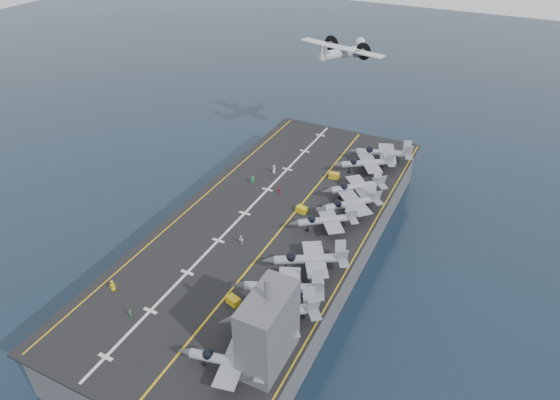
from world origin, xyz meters
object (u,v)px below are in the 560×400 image
at_px(island_superstructure, 268,322).
at_px(fighter_jet_0, 228,360).
at_px(tow_cart_a, 233,301).
at_px(transport_plane, 341,53).

xyz_separation_m(island_superstructure, fighter_jet_0, (-3.96, -4.24, -5.21)).
bearing_deg(island_superstructure, fighter_jet_0, -133.01).
relative_size(island_superstructure, tow_cart_a, 6.14).
distance_m(island_superstructure, tow_cart_a, 14.12).
bearing_deg(island_superstructure, tow_cart_a, 144.43).
relative_size(island_superstructure, fighter_jet_0, 1.02).
bearing_deg(tow_cart_a, island_superstructure, -35.57).
distance_m(fighter_jet_0, tow_cart_a, 13.04).
bearing_deg(fighter_jet_0, tow_cart_a, 118.01).
bearing_deg(fighter_jet_0, transport_plane, 101.08).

